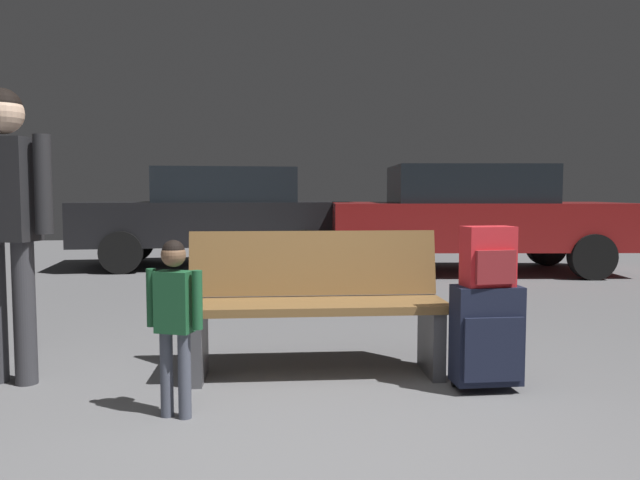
# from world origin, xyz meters

# --- Properties ---
(ground_plane) EXTENTS (18.00, 18.00, 0.10)m
(ground_plane) POSITION_xyz_m (0.00, 4.00, -0.05)
(ground_plane) COLOR slate
(bench) EXTENTS (1.63, 0.61, 0.89)m
(bench) POSITION_xyz_m (0.13, 1.43, 0.44)
(bench) COLOR brown
(bench) RESTS_ON ground_plane
(suitcase) EXTENTS (0.38, 0.24, 0.60)m
(suitcase) POSITION_xyz_m (1.05, 0.96, 0.32)
(suitcase) COLOR #191E33
(suitcase) RESTS_ON ground_plane
(backpack_bright) EXTENTS (0.29, 0.21, 0.34)m
(backpack_bright) POSITION_xyz_m (1.05, 0.96, 0.77)
(backpack_bright) COLOR red
(backpack_bright) RESTS_ON suitcase
(child) EXTENTS (0.28, 0.22, 0.90)m
(child) POSITION_xyz_m (-0.67, 0.76, 0.55)
(child) COLOR #4C5160
(child) RESTS_ON ground_plane
(adult) EXTENTS (0.57, 0.31, 1.74)m
(adult) POSITION_xyz_m (-1.69, 1.47, 1.07)
(adult) COLOR #38383D
(adult) RESTS_ON ground_plane
(parked_car_far) EXTENTS (4.16, 1.93, 1.51)m
(parked_car_far) POSITION_xyz_m (-0.66, 7.41, 0.81)
(parked_car_far) COLOR black
(parked_car_far) RESTS_ON ground_plane
(parked_car_near) EXTENTS (4.28, 2.19, 1.51)m
(parked_car_near) POSITION_xyz_m (3.00, 6.08, 0.81)
(parked_car_near) COLOR maroon
(parked_car_near) RESTS_ON ground_plane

